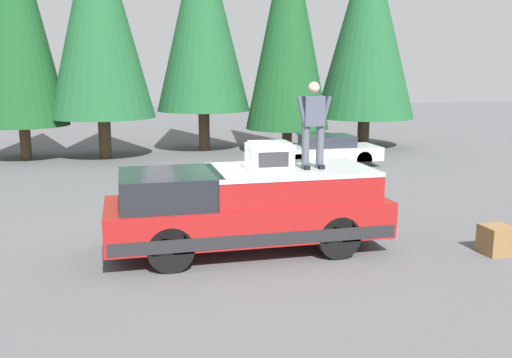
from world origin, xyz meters
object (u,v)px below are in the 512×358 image
at_px(compressor_unit, 269,156).
at_px(parked_car_silver, 325,151).
at_px(person_on_truck_bed, 313,123).
at_px(pickup_truck, 247,208).
at_px(wooden_crate, 497,240).

distance_m(compressor_unit, parked_car_silver, 10.46).
relative_size(person_on_truck_bed, parked_car_silver, 0.41).
xyz_separation_m(pickup_truck, parked_car_silver, (9.10, -5.01, -0.29)).
xyz_separation_m(compressor_unit, wooden_crate, (-1.15, -4.34, -1.65)).
bearing_deg(person_on_truck_bed, compressor_unit, 90.85).
distance_m(compressor_unit, person_on_truck_bed, 1.09).
bearing_deg(person_on_truck_bed, wooden_crate, -108.61).
distance_m(pickup_truck, compressor_unit, 1.14).
bearing_deg(wooden_crate, person_on_truck_bed, 71.39).
distance_m(person_on_truck_bed, wooden_crate, 4.29).
distance_m(person_on_truck_bed, parked_car_silver, 10.19).
relative_size(compressor_unit, person_on_truck_bed, 0.50).
relative_size(pickup_truck, wooden_crate, 9.89).
bearing_deg(parked_car_silver, pickup_truck, 151.17).
distance_m(parked_car_silver, wooden_crate, 10.45).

